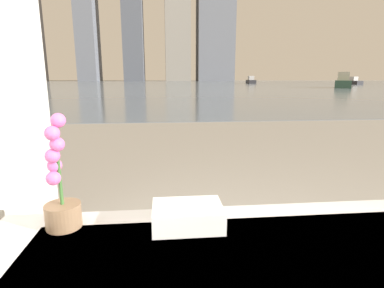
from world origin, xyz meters
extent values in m
cylinder|color=#8C6B4C|center=(-0.74, 0.92, 0.55)|extent=(0.13, 0.13, 0.09)
cylinder|color=#38662D|center=(-0.74, 0.92, 0.75)|extent=(0.01, 0.01, 0.30)
sphere|color=pink|center=(-0.72, 0.93, 0.90)|extent=(0.05, 0.05, 0.05)
sphere|color=pink|center=(-0.74, 0.90, 0.86)|extent=(0.05, 0.05, 0.05)
sphere|color=pink|center=(-0.73, 0.91, 0.82)|extent=(0.05, 0.05, 0.05)
sphere|color=pink|center=(-0.75, 0.91, 0.78)|extent=(0.05, 0.05, 0.05)
sphere|color=pink|center=(-0.75, 0.93, 0.74)|extent=(0.05, 0.05, 0.05)
sphere|color=pink|center=(-0.75, 0.91, 0.70)|extent=(0.05, 0.05, 0.05)
cube|color=white|center=(-0.28, 0.89, 0.53)|extent=(0.26, 0.18, 0.04)
cube|color=white|center=(-0.28, 0.89, 0.57)|extent=(0.26, 0.18, 0.04)
cube|color=slate|center=(0.00, 62.00, 0.01)|extent=(180.00, 110.00, 0.01)
cube|color=#2D2D33|center=(17.37, 59.91, 0.36)|extent=(1.72, 4.08, 0.70)
cube|color=silver|center=(17.37, 59.91, 1.10)|extent=(1.12, 1.57, 0.79)
cube|color=#335647|center=(19.40, 31.68, 0.41)|extent=(3.66, 4.72, 0.80)
cube|color=silver|center=(19.40, 31.68, 1.26)|extent=(1.85, 2.05, 0.91)
cube|color=#2D2D33|center=(31.96, 49.00, 0.32)|extent=(1.55, 3.60, 0.61)
cube|color=silver|center=(31.96, 49.00, 0.97)|extent=(1.00, 1.39, 0.70)
cube|color=slate|center=(-47.59, 118.00, 17.79)|extent=(7.06, 10.12, 35.58)
cube|color=#4C515B|center=(-10.72, 118.00, 24.73)|extent=(7.17, 10.62, 49.46)
cube|color=slate|center=(19.92, 118.00, 19.90)|extent=(13.71, 9.87, 39.81)
camera|label=1|loc=(-0.37, -0.13, 1.04)|focal=28.00mm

